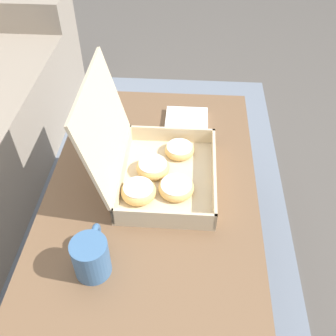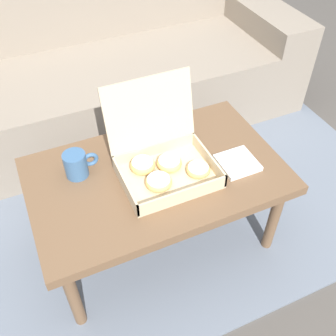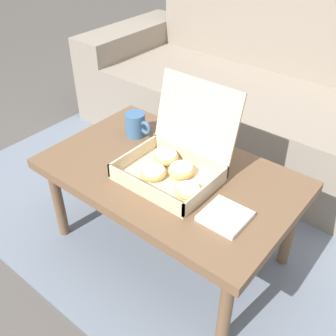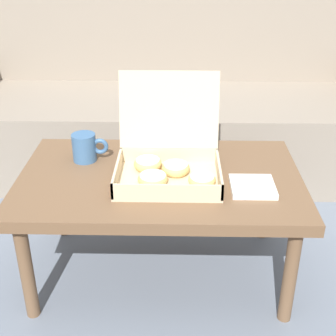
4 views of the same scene
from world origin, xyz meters
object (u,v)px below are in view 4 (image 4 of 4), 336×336
object	(u,v)px
couch	(167,109)
coffee_table	(160,186)
coffee_mug	(85,147)
pastry_box	(168,160)

from	to	relation	value
couch	coffee_table	world-z (taller)	couch
coffee_mug	couch	bearing A→B (deg)	72.71
couch	coffee_table	bearing A→B (deg)	-90.00
couch	pastry_box	xyz separation A→B (m)	(0.03, -0.97, 0.17)
couch	coffee_mug	bearing A→B (deg)	-107.29
coffee_table	pastry_box	world-z (taller)	pastry_box
pastry_box	coffee_mug	world-z (taller)	pastry_box
pastry_box	coffee_mug	size ratio (longest dim) A/B	2.66
couch	pastry_box	size ratio (longest dim) A/B	6.90
coffee_mug	pastry_box	bearing A→B (deg)	-20.22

